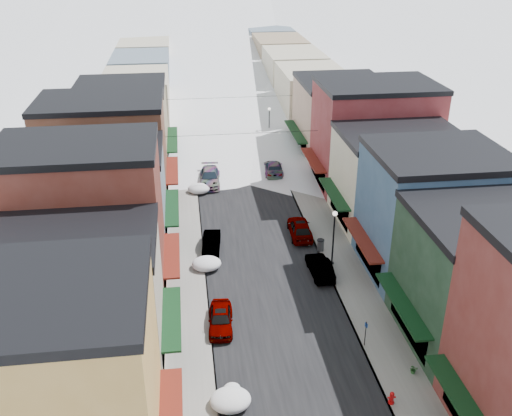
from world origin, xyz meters
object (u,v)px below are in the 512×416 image
object	(u,v)px
car_silver_sedan	(221,319)
streetlamp_near	(334,231)
car_green_sedan	(320,267)
fire_hydrant	(392,398)
car_dark_hatch	(211,243)
trash_can	(320,245)

from	to	relation	value
car_silver_sedan	streetlamp_near	xyz separation A→B (m)	(9.96, 7.23, 2.54)
car_green_sedan	streetlamp_near	bearing A→B (deg)	-137.77
car_silver_sedan	fire_hydrant	bearing A→B (deg)	-38.16
car_dark_hatch	trash_can	size ratio (longest dim) A/B	3.90
trash_can	streetlamp_near	world-z (taller)	streetlamp_near
fire_hydrant	streetlamp_near	distance (m)	16.26
car_silver_sedan	car_green_sedan	bearing A→B (deg)	39.16
car_silver_sedan	car_dark_hatch	xyz separation A→B (m)	(0.00, 11.09, -0.02)
car_green_sedan	fire_hydrant	bearing A→B (deg)	91.74
fire_hydrant	trash_can	world-z (taller)	trash_can
car_dark_hatch	car_green_sedan	size ratio (longest dim) A/B	0.96
car_silver_sedan	fire_hydrant	size ratio (longest dim) A/B	5.10
car_green_sedan	trash_can	world-z (taller)	car_green_sedan
car_silver_sedan	trash_can	world-z (taller)	car_silver_sedan
car_green_sedan	trash_can	distance (m)	3.71
car_dark_hatch	streetlamp_near	distance (m)	10.98
car_silver_sedan	streetlamp_near	distance (m)	12.56
car_green_sedan	trash_can	bearing A→B (deg)	-105.79
car_green_sedan	streetlamp_near	size ratio (longest dim) A/B	0.89
car_silver_sedan	car_dark_hatch	bearing A→B (deg)	94.62
car_green_sedan	fire_hydrant	xyz separation A→B (m)	(0.90, -14.71, -0.19)
fire_hydrant	trash_can	distance (m)	18.31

